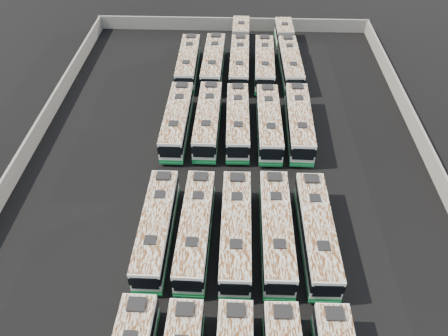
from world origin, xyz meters
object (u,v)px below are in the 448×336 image
(bus_midfront_far_right, at_px, (317,232))
(bus_midfront_left, at_px, (196,228))
(bus_midfront_center, at_px, (236,230))
(bus_midback_right, at_px, (269,122))
(bus_midfront_far_left, at_px, (157,227))
(bus_back_left, at_px, (213,63))
(bus_midback_center, at_px, (238,121))
(bus_midback_left, at_px, (208,120))
(bus_back_far_left, at_px, (188,62))
(bus_back_right, at_px, (264,64))
(bus_midback_far_right, at_px, (299,122))
(bus_midfront_right, at_px, (276,230))
(bus_back_center, at_px, (240,52))
(bus_midback_far_left, at_px, (177,120))
(bus_back_far_right, at_px, (288,53))

(bus_midfront_far_right, bearing_deg, bus_midfront_left, 179.24)
(bus_midfront_center, distance_m, bus_midback_right, 16.93)
(bus_midfront_far_left, bearing_deg, bus_back_left, 83.67)
(bus_midfront_far_right, relative_size, bus_midback_center, 1.01)
(bus_midback_left, distance_m, bus_back_far_left, 14.38)
(bus_midfront_center, distance_m, bus_back_right, 30.84)
(bus_back_far_left, bearing_deg, bus_midfront_far_left, -90.29)
(bus_midback_center, bearing_deg, bus_midback_far_right, -0.80)
(bus_midfront_right, xyz_separation_m, bus_back_center, (-3.53, 33.81, -0.04))
(bus_midback_right, bearing_deg, bus_midfront_left, -114.19)
(bus_midback_left, relative_size, bus_back_center, 0.66)
(bus_midback_far_left, bearing_deg, bus_back_left, 76.34)
(bus_back_far_left, bearing_deg, bus_midback_far_left, -90.22)
(bus_back_left, relative_size, bus_back_right, 1.03)
(bus_back_right, bearing_deg, bus_midback_center, -103.27)
(bus_midfront_center, xyz_separation_m, bus_midback_right, (3.62, 16.53, -0.02))
(bus_midfront_center, bearing_deg, bus_midback_right, 77.74)
(bus_midfront_left, height_order, bus_back_far_left, bus_midfront_left)
(bus_midfront_far_left, xyz_separation_m, bus_back_far_right, (14.35, 33.88, -0.02))
(bus_midfront_right, height_order, bus_midback_center, bus_midfront_right)
(bus_midfront_center, bearing_deg, bus_midfront_right, 2.42)
(bus_midfront_far_right, distance_m, bus_back_far_right, 33.96)
(bus_midfront_left, xyz_separation_m, bus_back_far_left, (-3.62, 30.55, -0.02))
(bus_midback_center, xyz_separation_m, bus_back_far_right, (7.22, 17.32, -0.03))
(bus_midback_far_left, bearing_deg, bus_midfront_center, -66.00)
(bus_midfront_center, height_order, bus_midfront_far_right, bus_midfront_center)
(bus_back_center, bearing_deg, bus_midback_far_right, -66.85)
(bus_midback_far_left, height_order, bus_back_far_left, bus_midback_far_left)
(bus_midfront_far_left, distance_m, bus_back_left, 30.64)
(bus_midback_center, distance_m, bus_back_far_left, 15.69)
(bus_midfront_far_left, relative_size, bus_back_right, 0.99)
(bus_midfront_right, xyz_separation_m, bus_midfront_far_right, (3.61, -0.07, -0.01))
(bus_midfront_far_left, height_order, bus_midback_far_right, bus_midback_far_right)
(bus_back_left, bearing_deg, bus_midfront_right, -75.43)
(bus_midback_far_left, xyz_separation_m, bus_back_center, (7.28, 17.38, -0.03))
(bus_midback_left, bearing_deg, bus_midback_far_right, 0.59)
(bus_midback_far_left, height_order, bus_back_center, bus_midback_far_left)
(bus_midfront_left, bearing_deg, bus_midfront_far_right, 1.01)
(bus_midfront_left, xyz_separation_m, bus_midback_far_right, (10.82, 16.63, 0.04))
(bus_midfront_left, distance_m, bus_back_left, 30.49)
(bus_midfront_right, xyz_separation_m, bus_midback_center, (-3.66, 16.57, -0.04))
(bus_back_left, height_order, bus_back_far_right, bus_back_left)
(bus_midback_right, xyz_separation_m, bus_back_far_right, (3.55, 17.50, -0.04))
(bus_midback_far_left, bearing_deg, bus_midfront_left, -77.28)
(bus_back_center, bearing_deg, bus_midfront_right, -83.27)
(bus_midfront_far_left, distance_m, bus_midback_right, 19.62)
(bus_midfront_center, distance_m, bus_midback_far_left, 18.07)
(bus_midback_right, bearing_deg, bus_back_far_right, 78.16)
(bus_midback_far_left, xyz_separation_m, bus_back_right, (10.77, 14.06, -0.03))
(bus_midback_far_left, distance_m, bus_back_left, 14.45)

